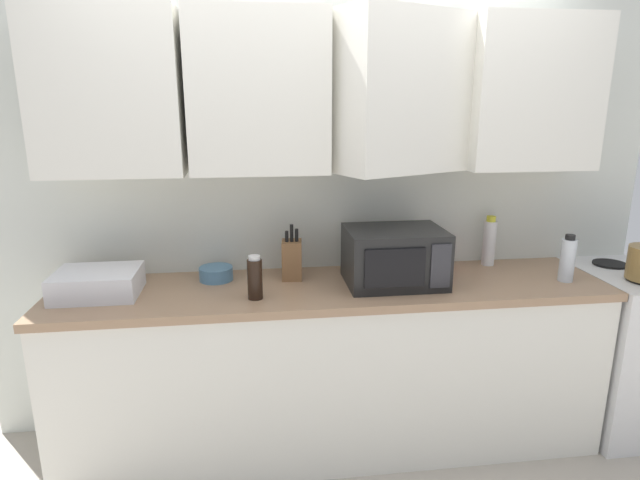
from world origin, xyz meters
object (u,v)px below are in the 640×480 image
at_px(bottle_red_sauce, 447,252).
at_px(bowl_ceramic_small, 216,274).
at_px(microwave, 395,257).
at_px(bottle_white_jar, 489,242).
at_px(bottle_clear_tall, 568,259).
at_px(knife_block, 292,259).
at_px(dish_rack, 98,283).
at_px(bottle_soy_dark, 255,278).

xyz_separation_m(bottle_red_sauce, bowl_ceramic_small, (-1.24, -0.04, -0.05)).
relative_size(microwave, bottle_red_sauce, 2.56).
xyz_separation_m(bottle_white_jar, bottle_clear_tall, (0.27, -0.31, -0.02)).
height_order(knife_block, bowl_ceramic_small, knife_block).
height_order(dish_rack, bowl_ceramic_small, dish_rack).
height_order(bottle_red_sauce, bottle_clear_tall, bottle_clear_tall).
bearing_deg(bowl_ceramic_small, bottle_red_sauce, 2.03).
xyz_separation_m(dish_rack, bottle_red_sauce, (1.78, 0.19, 0.03)).
relative_size(bottle_soy_dark, bowl_ceramic_small, 1.21).
bearing_deg(microwave, bottle_clear_tall, -5.19).
xyz_separation_m(bottle_white_jar, bowl_ceramic_small, (-1.50, -0.07, -0.10)).
relative_size(knife_block, bottle_soy_dark, 1.39).
distance_m(knife_block, bottle_soy_dark, 0.33).
height_order(dish_rack, bottle_red_sauce, bottle_red_sauce).
bearing_deg(dish_rack, bottle_red_sauce, 6.18).
height_order(bottle_red_sauce, bottle_soy_dark, bottle_soy_dark).
bearing_deg(microwave, dish_rack, 179.26).
distance_m(microwave, dish_rack, 1.43).
height_order(bottle_red_sauce, bottle_white_jar, bottle_white_jar).
bearing_deg(bottle_red_sauce, knife_block, -175.30).
bearing_deg(dish_rack, knife_block, 7.55).
distance_m(bottle_soy_dark, bowl_ceramic_small, 0.36).
bearing_deg(bottle_white_jar, bottle_clear_tall, -48.99).
relative_size(dish_rack, bowl_ceramic_small, 2.22).
bearing_deg(bottle_white_jar, knife_block, -175.22).
distance_m(bottle_white_jar, bowl_ceramic_small, 1.50).
height_order(knife_block, bottle_soy_dark, knife_block).
bearing_deg(microwave, bottle_white_jar, 21.09).
bearing_deg(bottle_soy_dark, bottle_white_jar, 15.36).
bearing_deg(bottle_white_jar, bottle_soy_dark, -164.64).
bearing_deg(dish_rack, bottle_soy_dark, -10.90).
distance_m(bottle_red_sauce, bowl_ceramic_small, 1.25).
bearing_deg(knife_block, microwave, -15.71).
distance_m(dish_rack, knife_block, 0.94).
bearing_deg(bottle_clear_tall, bottle_red_sauce, 150.97).
relative_size(microwave, dish_rack, 1.26).
height_order(dish_rack, knife_block, knife_block).
height_order(bottle_white_jar, bottle_clear_tall, bottle_white_jar).
bearing_deg(knife_block, bottle_red_sauce, 4.70).
bearing_deg(bottle_white_jar, microwave, -158.91).
bearing_deg(microwave, bottle_soy_dark, -169.92).
height_order(microwave, knife_block, knife_block).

